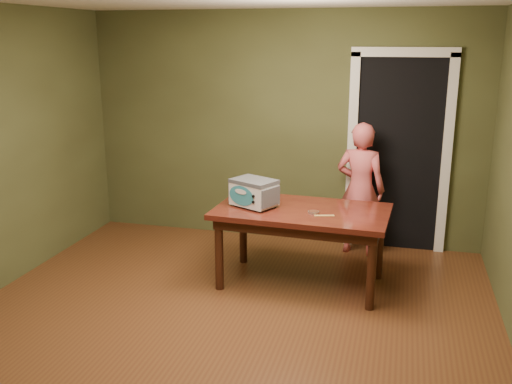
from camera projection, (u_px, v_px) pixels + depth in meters
The scene contains 8 objects.
floor at pixel (213, 340), 4.47m from camera, with size 5.00×5.00×0.00m, color brown.
room_shell at pixel (209, 124), 4.02m from camera, with size 4.52×5.02×2.61m.
doorway at pixel (399, 150), 6.47m from camera, with size 1.10×0.66×2.25m.
dining_table at pixel (302, 219), 5.34m from camera, with size 1.64×0.98×0.75m.
toy_oven at pixel (254, 192), 5.36m from camera, with size 0.49×0.43×0.26m.
baking_pan at pixel (313, 212), 5.18m from camera, with size 0.10×0.10×0.02m.
spatula at pixel (324, 216), 5.10m from camera, with size 0.18×0.03×0.01m, color tan.
child at pixel (360, 189), 6.11m from camera, with size 0.53×0.35×1.45m, color #D4575A.
Camera 1 is at (1.33, -3.79, 2.30)m, focal length 40.00 mm.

